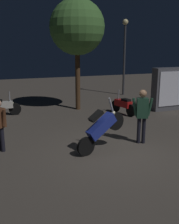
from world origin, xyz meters
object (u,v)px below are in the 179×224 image
Objects in this scene: motorcycle_blue_foreground at (101,128)px; kiosk_billboard at (168,89)px; motorcycle_red_parked_right at (123,105)px; streetlamp_near at (125,47)px; person_rider_beside at (142,112)px; motorcycle_white_parked_left at (2,106)px.

kiosk_billboard is (5.21, 3.82, 0.31)m from motorcycle_blue_foreground.
streetlamp_near reaches higher than motorcycle_red_parked_right.
motorcycle_red_parked_right is 0.92× the size of person_rider_beside.
streetlamp_near is at bearing -40.59° from motorcycle_red_parked_right.
streetlamp_near is 4.98m from kiosk_billboard.
kiosk_billboard is (2.46, -0.01, 0.61)m from motorcycle_red_parked_right.
streetlamp_near is at bearing -89.29° from kiosk_billboard.
motorcycle_white_parked_left and motorcycle_red_parked_right have the same top height.
person_rider_beside reaches higher than motorcycle_red_parked_right.
person_rider_beside reaches higher than motorcycle_white_parked_left.
person_rider_beside is (4.09, -5.28, 0.63)m from motorcycle_white_parked_left.
motorcycle_white_parked_left is 6.71m from person_rider_beside.
kiosk_billboard is (3.70, 3.62, -0.02)m from person_rider_beside.
kiosk_billboard is at bearing -89.36° from streetlamp_near.
kiosk_billboard is at bearing -8.92° from motorcycle_white_parked_left.
kiosk_billboard is (7.79, -1.66, 0.61)m from motorcycle_white_parked_left.
motorcycle_white_parked_left is at bearing 101.70° from motorcycle_blue_foreground.
motorcycle_red_parked_right is (5.33, -1.65, 0.00)m from motorcycle_white_parked_left.
motorcycle_red_parked_right is at bearing -0.13° from kiosk_billboard.
person_rider_beside is at bearing 148.35° from motorcycle_red_parked_right.
motorcycle_blue_foreground is 0.92× the size of person_rider_beside.
motorcycle_blue_foreground is 0.98× the size of motorcycle_white_parked_left.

